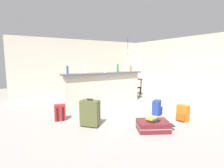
{
  "coord_description": "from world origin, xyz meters",
  "views": [
    {
      "loc": [
        -3.37,
        -4.83,
        1.57
      ],
      "look_at": [
        -0.18,
        0.38,
        0.74
      ],
      "focal_mm": 28.45,
      "sensor_mm": 36.0,
      "label": 1
    }
  ],
  "objects_px": {
    "bottle_white": "(105,69)",
    "book_stack": "(153,119)",
    "dining_chair_near_partition": "(134,85)",
    "backpack_blue": "(157,108)",
    "pendant_lamp": "(128,51)",
    "suitcase_upright_olive": "(90,113)",
    "dining_table": "(128,81)",
    "dining_chair_far_side": "(122,82)",
    "suitcase_flat_maroon": "(153,126)",
    "backpack_orange": "(183,113)",
    "bottle_clear": "(85,69)",
    "bottle_green": "(118,68)",
    "backpack_red": "(60,113)",
    "bottle_amber": "(131,68)",
    "bottle_blue": "(67,70)"
  },
  "relations": [
    {
      "from": "bottle_green",
      "to": "dining_chair_near_partition",
      "type": "bearing_deg",
      "value": 21.82
    },
    {
      "from": "suitcase_flat_maroon",
      "to": "suitcase_upright_olive",
      "type": "distance_m",
      "value": 1.48
    },
    {
      "from": "backpack_blue",
      "to": "book_stack",
      "type": "bearing_deg",
      "value": -140.07
    },
    {
      "from": "bottle_blue",
      "to": "suitcase_upright_olive",
      "type": "relative_size",
      "value": 0.38
    },
    {
      "from": "dining_chair_far_side",
      "to": "backpack_red",
      "type": "distance_m",
      "value": 4.34
    },
    {
      "from": "bottle_blue",
      "to": "suitcase_upright_olive",
      "type": "xyz_separation_m",
      "value": [
        -0.0,
        -1.64,
        -0.94
      ]
    },
    {
      "from": "dining_chair_near_partition",
      "to": "backpack_blue",
      "type": "xyz_separation_m",
      "value": [
        -0.93,
        -2.27,
        -0.31
      ]
    },
    {
      "from": "suitcase_flat_maroon",
      "to": "backpack_blue",
      "type": "distance_m",
      "value": 1.24
    },
    {
      "from": "bottle_blue",
      "to": "dining_chair_far_side",
      "type": "height_order",
      "value": "bottle_blue"
    },
    {
      "from": "suitcase_flat_maroon",
      "to": "dining_chair_near_partition",
      "type": "bearing_deg",
      "value": 58.68
    },
    {
      "from": "bottle_white",
      "to": "book_stack",
      "type": "relative_size",
      "value": 0.82
    },
    {
      "from": "dining_table",
      "to": "backpack_blue",
      "type": "height_order",
      "value": "dining_table"
    },
    {
      "from": "backpack_red",
      "to": "backpack_orange",
      "type": "height_order",
      "value": "same"
    },
    {
      "from": "backpack_blue",
      "to": "suitcase_upright_olive",
      "type": "xyz_separation_m",
      "value": [
        -2.03,
        0.17,
        0.13
      ]
    },
    {
      "from": "bottle_white",
      "to": "backpack_red",
      "type": "height_order",
      "value": "bottle_white"
    },
    {
      "from": "bottle_white",
      "to": "suitcase_upright_olive",
      "type": "distance_m",
      "value": 2.18
    },
    {
      "from": "suitcase_upright_olive",
      "to": "bottle_clear",
      "type": "bearing_deg",
      "value": 70.05
    },
    {
      "from": "dining_chair_near_partition",
      "to": "dining_table",
      "type": "bearing_deg",
      "value": 81.63
    },
    {
      "from": "backpack_orange",
      "to": "bottle_green",
      "type": "bearing_deg",
      "value": 96.98
    },
    {
      "from": "dining_chair_far_side",
      "to": "suitcase_upright_olive",
      "type": "relative_size",
      "value": 1.39
    },
    {
      "from": "backpack_orange",
      "to": "dining_chair_near_partition",
      "type": "bearing_deg",
      "value": 75.67
    },
    {
      "from": "bottle_blue",
      "to": "pendant_lamp",
      "type": "distance_m",
      "value": 3.16
    },
    {
      "from": "dining_table",
      "to": "suitcase_flat_maroon",
      "type": "xyz_separation_m",
      "value": [
        -1.95,
        -3.59,
        -0.54
      ]
    },
    {
      "from": "dining_chair_near_partition",
      "to": "backpack_red",
      "type": "xyz_separation_m",
      "value": [
        -3.46,
        -1.29,
        -0.31
      ]
    },
    {
      "from": "suitcase_upright_olive",
      "to": "bottle_amber",
      "type": "bearing_deg",
      "value": 34.2
    },
    {
      "from": "bottle_clear",
      "to": "bottle_white",
      "type": "relative_size",
      "value": 1.25
    },
    {
      "from": "dining_table",
      "to": "backpack_red",
      "type": "height_order",
      "value": "dining_table"
    },
    {
      "from": "bottle_clear",
      "to": "book_stack",
      "type": "relative_size",
      "value": 1.03
    },
    {
      "from": "bottle_clear",
      "to": "dining_table",
      "type": "bearing_deg",
      "value": 21.59
    },
    {
      "from": "bottle_white",
      "to": "pendant_lamp",
      "type": "height_order",
      "value": "pendant_lamp"
    },
    {
      "from": "bottle_clear",
      "to": "suitcase_upright_olive",
      "type": "xyz_separation_m",
      "value": [
        -0.6,
        -1.66,
        -0.95
      ]
    },
    {
      "from": "dining_table",
      "to": "backpack_blue",
      "type": "distance_m",
      "value": 3.0
    },
    {
      "from": "dining_chair_far_side",
      "to": "suitcase_flat_maroon",
      "type": "relative_size",
      "value": 1.05
    },
    {
      "from": "dining_chair_far_side",
      "to": "dining_chair_near_partition",
      "type": "bearing_deg",
      "value": -97.65
    },
    {
      "from": "suitcase_flat_maroon",
      "to": "bottle_green",
      "type": "bearing_deg",
      "value": 73.46
    },
    {
      "from": "bottle_white",
      "to": "dining_chair_far_side",
      "type": "relative_size",
      "value": 0.24
    },
    {
      "from": "bottle_clear",
      "to": "bottle_green",
      "type": "bearing_deg",
      "value": 0.58
    },
    {
      "from": "bottle_green",
      "to": "suitcase_flat_maroon",
      "type": "distance_m",
      "value": 2.99
    },
    {
      "from": "bottle_amber",
      "to": "backpack_blue",
      "type": "bearing_deg",
      "value": -103.93
    },
    {
      "from": "pendant_lamp",
      "to": "suitcase_upright_olive",
      "type": "distance_m",
      "value": 4.21
    },
    {
      "from": "bottle_amber",
      "to": "dining_chair_near_partition",
      "type": "xyz_separation_m",
      "value": [
        0.47,
        0.41,
        -0.74
      ]
    },
    {
      "from": "bottle_blue",
      "to": "bottle_green",
      "type": "xyz_separation_m",
      "value": [
        1.87,
        0.03,
        0.02
      ]
    },
    {
      "from": "suitcase_flat_maroon",
      "to": "dining_chair_far_side",
      "type": "bearing_deg",
      "value": 64.18
    },
    {
      "from": "backpack_blue",
      "to": "backpack_red",
      "type": "height_order",
      "value": "same"
    },
    {
      "from": "dining_table",
      "to": "dining_chair_far_side",
      "type": "relative_size",
      "value": 1.18
    },
    {
      "from": "backpack_blue",
      "to": "suitcase_upright_olive",
      "type": "relative_size",
      "value": 0.63
    },
    {
      "from": "pendant_lamp",
      "to": "backpack_orange",
      "type": "bearing_deg",
      "value": -102.47
    },
    {
      "from": "bottle_clear",
      "to": "bottle_green",
      "type": "height_order",
      "value": "bottle_green"
    },
    {
      "from": "bottle_clear",
      "to": "suitcase_flat_maroon",
      "type": "distance_m",
      "value": 2.92
    },
    {
      "from": "bottle_white",
      "to": "dining_chair_far_side",
      "type": "distance_m",
      "value": 2.6
    }
  ]
}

